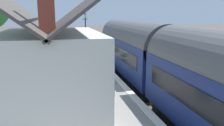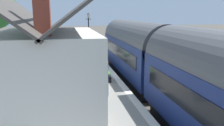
{
  "view_description": "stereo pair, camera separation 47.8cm",
  "coord_description": "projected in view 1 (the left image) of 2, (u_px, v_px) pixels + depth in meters",
  "views": [
    {
      "loc": [
        -14.81,
        4.67,
        4.85
      ],
      "look_at": [
        -1.38,
        1.5,
        1.91
      ],
      "focal_mm": 37.46,
      "sensor_mm": 36.0,
      "label": 1
    },
    {
      "loc": [
        -14.91,
        4.21,
        4.85
      ],
      "look_at": [
        -1.38,
        1.5,
        1.91
      ],
      "focal_mm": 37.46,
      "sensor_mm": 36.0,
      "label": 2
    }
  ],
  "objects": [
    {
      "name": "station_building",
      "position": [
        51.0,
        65.0,
        10.21
      ],
      "size": [
        6.74,
        4.44,
        5.72
      ],
      "color": "silver",
      "rests_on": "platform"
    },
    {
      "name": "platform_edge_coping",
      "position": [
        112.0,
        73.0,
        15.7
      ],
      "size": [
        32.0,
        0.36,
        0.02
      ],
      "primitive_type": "cube",
      "color": "beige",
      "rests_on": "platform"
    },
    {
      "name": "rail_near",
      "position": [
        150.0,
        82.0,
        16.51
      ],
      "size": [
        52.0,
        0.08,
        0.14
      ],
      "primitive_type": "cube",
      "color": "gray",
      "rests_on": "ground"
    },
    {
      "name": "bench_near_building",
      "position": [
        72.0,
        62.0,
        16.8
      ],
      "size": [
        1.41,
        0.47,
        0.88
      ],
      "color": "teal",
      "rests_on": "platform"
    },
    {
      "name": "station_sign_board",
      "position": [
        85.0,
        42.0,
        23.06
      ],
      "size": [
        0.96,
        0.06,
        1.57
      ],
      "color": "black",
      "rests_on": "platform"
    },
    {
      "name": "platform",
      "position": [
        66.0,
        83.0,
        15.11
      ],
      "size": [
        32.0,
        6.51,
        0.91
      ],
      "primitive_type": "cube",
      "color": "gray",
      "rests_on": "ground"
    },
    {
      "name": "train",
      "position": [
        168.0,
        65.0,
        12.11
      ],
      "size": [
        22.58,
        2.73,
        4.32
      ],
      "color": "black",
      "rests_on": "ground"
    },
    {
      "name": "planter_bench_right",
      "position": [
        96.0,
        57.0,
        18.93
      ],
      "size": [
        0.52,
        0.52,
        0.78
      ],
      "color": "black",
      "rests_on": "platform"
    },
    {
      "name": "lamp_post_platform",
      "position": [
        85.0,
        26.0,
        21.76
      ],
      "size": [
        0.32,
        0.5,
        4.0
      ],
      "color": "black",
      "rests_on": "platform"
    },
    {
      "name": "bench_mid_platform",
      "position": [
        69.0,
        54.0,
        20.48
      ],
      "size": [
        1.41,
        0.48,
        0.88
      ],
      "color": "teal",
      "rests_on": "platform"
    },
    {
      "name": "planter_corner_building",
      "position": [
        53.0,
        53.0,
        21.85
      ],
      "size": [
        0.84,
        0.32,
        0.55
      ],
      "color": "teal",
      "rests_on": "platform"
    },
    {
      "name": "ground_plane",
      "position": [
        128.0,
        85.0,
        16.16
      ],
      "size": [
        160.0,
        160.0,
        0.0
      ],
      "primitive_type": "plane",
      "color": "#4C473F"
    },
    {
      "name": "planter_edge_far",
      "position": [
        107.0,
        76.0,
        13.9
      ],
      "size": [
        0.97,
        0.32,
        0.61
      ],
      "color": "black",
      "rests_on": "platform"
    },
    {
      "name": "planter_under_sign",
      "position": [
        62.0,
        45.0,
        25.91
      ],
      "size": [
        0.6,
        0.6,
        0.94
      ],
      "color": "black",
      "rests_on": "platform"
    },
    {
      "name": "rail_far",
      "position": [
        131.0,
        84.0,
        16.19
      ],
      "size": [
        52.0,
        0.08,
        0.14
      ],
      "primitive_type": "cube",
      "color": "gray",
      "rests_on": "ground"
    },
    {
      "name": "planter_by_door",
      "position": [
        82.0,
        50.0,
        23.58
      ],
      "size": [
        1.06,
        0.32,
        0.62
      ],
      "color": "black",
      "rests_on": "platform"
    }
  ]
}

